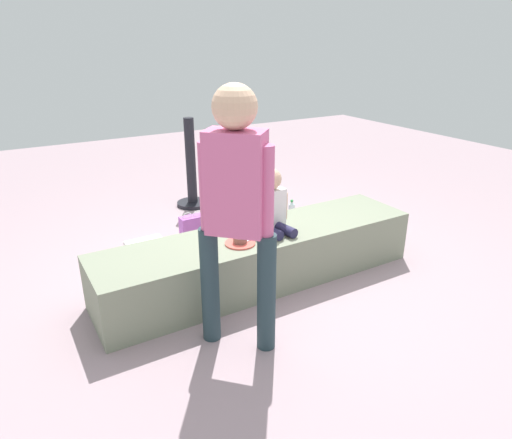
# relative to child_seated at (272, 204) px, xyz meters

# --- Properties ---
(ground_plane) EXTENTS (12.00, 12.00, 0.00)m
(ground_plane) POSITION_rel_child_seated_xyz_m (-0.09, 0.00, -0.63)
(ground_plane) COLOR #A38A92
(concrete_ledge) EXTENTS (2.56, 0.60, 0.42)m
(concrete_ledge) POSITION_rel_child_seated_xyz_m (-0.09, 0.00, -0.42)
(concrete_ledge) COLOR gray
(concrete_ledge) RESTS_ON ground_plane
(child_seated) EXTENTS (0.28, 0.33, 0.48)m
(child_seated) POSITION_rel_child_seated_xyz_m (0.00, 0.00, 0.00)
(child_seated) COLOR #242144
(child_seated) RESTS_ON concrete_ledge
(adult_standing) EXTENTS (0.37, 0.37, 1.59)m
(adult_standing) POSITION_rel_child_seated_xyz_m (-0.62, -0.60, 0.33)
(adult_standing) COLOR #23373E
(adult_standing) RESTS_ON ground_plane
(cake_plate) EXTENTS (0.22, 0.22, 0.07)m
(cake_plate) POSITION_rel_child_seated_xyz_m (-0.33, -0.10, -0.19)
(cake_plate) COLOR #E0594C
(cake_plate) RESTS_ON concrete_ledge
(gift_bag) EXTENTS (0.23, 0.11, 0.36)m
(gift_bag) POSITION_rel_child_seated_xyz_m (-0.31, 0.82, -0.47)
(gift_bag) COLOR #B259BF
(gift_bag) RESTS_ON ground_plane
(railing_post) EXTENTS (0.36, 0.36, 0.99)m
(railing_post) POSITION_rel_child_seated_xyz_m (0.14, 1.88, -0.27)
(railing_post) COLOR black
(railing_post) RESTS_ON ground_plane
(water_bottle_near_gift) EXTENTS (0.07, 0.07, 0.22)m
(water_bottle_near_gift) POSITION_rel_child_seated_xyz_m (0.86, 0.95, -0.53)
(water_bottle_near_gift) COLOR silver
(water_bottle_near_gift) RESTS_ON ground_plane
(party_cup_red) EXTENTS (0.08, 0.08, 0.12)m
(party_cup_red) POSITION_rel_child_seated_xyz_m (-0.28, 1.04, -0.57)
(party_cup_red) COLOR red
(party_cup_red) RESTS_ON ground_plane
(cake_box_white) EXTENTS (0.35, 0.35, 0.12)m
(cake_box_white) POSITION_rel_child_seated_xyz_m (-0.72, 0.87, -0.57)
(cake_box_white) COLOR white
(cake_box_white) RESTS_ON ground_plane
(handbag_black_leather) EXTENTS (0.31, 0.12, 0.33)m
(handbag_black_leather) POSITION_rel_child_seated_xyz_m (0.49, 1.22, -0.51)
(handbag_black_leather) COLOR black
(handbag_black_leather) RESTS_ON ground_plane
(handbag_brown_canvas) EXTENTS (0.32, 0.11, 0.35)m
(handbag_brown_canvas) POSITION_rel_child_seated_xyz_m (0.02, 0.57, -0.50)
(handbag_brown_canvas) COLOR brown
(handbag_brown_canvas) RESTS_ON ground_plane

